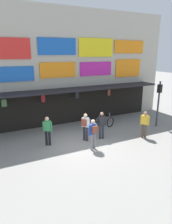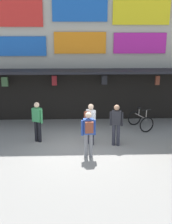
{
  "view_description": "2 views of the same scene",
  "coord_description": "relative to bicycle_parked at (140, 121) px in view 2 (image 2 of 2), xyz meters",
  "views": [
    {
      "loc": [
        -4.66,
        -9.66,
        5.02
      ],
      "look_at": [
        0.72,
        1.13,
        1.56
      ],
      "focal_mm": 33.04,
      "sensor_mm": 36.0,
      "label": 1
    },
    {
      "loc": [
        -0.19,
        -10.01,
        4.3
      ],
      "look_at": [
        0.18,
        0.59,
        1.33
      ],
      "focal_mm": 44.43,
      "sensor_mm": 36.0,
      "label": 2
    }
  ],
  "objects": [
    {
      "name": "ground_plane",
      "position": [
        -2.8,
        -2.34,
        -0.39
      ],
      "size": [
        80.0,
        80.0,
        0.0
      ],
      "primitive_type": "plane",
      "color": "gray"
    },
    {
      "name": "shopfront",
      "position": [
        -2.8,
        2.23,
        3.57
      ],
      "size": [
        18.0,
        2.6,
        8.0
      ],
      "color": "#B2AD9E",
      "rests_on": "ground"
    },
    {
      "name": "bicycle_parked",
      "position": [
        0.0,
        0.0,
        0.0
      ],
      "size": [
        1.04,
        1.33,
        1.05
      ],
      "color": "black",
      "rests_on": "ground"
    },
    {
      "name": "pedestrian_in_green",
      "position": [
        -4.61,
        -1.49,
        0.55
      ],
      "size": [
        0.47,
        0.37,
        1.68
      ],
      "color": "black",
      "rests_on": "ground"
    },
    {
      "name": "pedestrian_in_white",
      "position": [
        -2.58,
        -3.06,
        0.59
      ],
      "size": [
        0.53,
        0.38,
        1.68
      ],
      "color": "gray",
      "rests_on": "ground"
    },
    {
      "name": "pedestrian_in_red",
      "position": [
        -2.46,
        -1.86,
        0.59
      ],
      "size": [
        0.47,
        0.48,
        1.68
      ],
      "color": "#2D2D38",
      "rests_on": "ground"
    },
    {
      "name": "pedestrian_in_blue",
      "position": [
        -1.44,
        -1.99,
        0.59
      ],
      "size": [
        0.52,
        0.42,
        1.68
      ],
      "color": "#2D2D38",
      "rests_on": "ground"
    }
  ]
}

